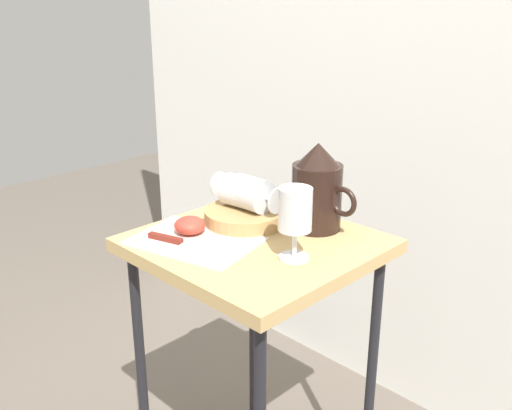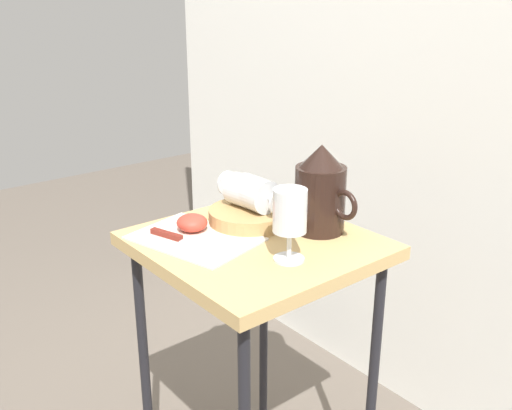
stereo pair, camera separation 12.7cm
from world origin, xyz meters
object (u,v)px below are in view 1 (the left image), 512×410
Objects in this scene: knife at (178,242)px; wine_glass_upright at (295,214)px; apple_half_left at (190,225)px; table at (256,273)px; basket_tray at (244,217)px; wine_glass_tipped_near at (242,192)px; pitcher at (317,195)px; wine_glass_tipped_far at (250,193)px.

wine_glass_upright is at bearing 29.79° from knife.
apple_half_left is at bearing -163.84° from wine_glass_upright.
basket_tray reaches higher than table.
apple_half_left is 0.33× the size of knife.
basket_tray is at bearing 74.48° from apple_half_left.
table is 3.85× the size of basket_tray.
basket_tray is at bearing -28.36° from wine_glass_tipped_near.
table is 10.31× the size of apple_half_left.
pitcher is at bearing 62.53° from knife.
table is at bearing -28.82° from basket_tray.
apple_half_left reaches higher than knife.
basket_tray is at bearing 151.18° from table.
pitcher reaches higher than wine_glass_tipped_far.
apple_half_left is at bearing -106.99° from wine_glass_tipped_far.
wine_glass_tipped_far is (-0.20, 0.07, -0.02)m from wine_glass_upright.
apple_half_left is (-0.12, -0.09, 0.11)m from table.
basket_tray is at bearing -144.87° from pitcher.
wine_glass_upright is 0.72× the size of knife.
apple_half_left is at bearing -98.95° from wine_glass_tipped_near.
pitcher is (0.05, 0.14, 0.17)m from table.
wine_glass_tipped_near is (-0.22, 0.07, -0.02)m from wine_glass_upright.
wine_glass_tipped_far reaches higher than basket_tray.
apple_half_left is at bearing -144.28° from table.
pitcher is at bearing 35.13° from basket_tray.
table is 0.19m from knife.
wine_glass_upright is at bearing -7.19° from table.
basket_tray reaches higher than knife.
knife is (-0.22, -0.13, -0.09)m from wine_glass_upright.
table is at bearing -28.75° from wine_glass_tipped_near.
wine_glass_tipped_near is at bearing 151.25° from table.
wine_glass_tipped_far is at bearing 143.46° from table.
knife is at bearing -123.85° from table.
knife is at bearing -93.34° from basket_tray.
knife is (0.00, -0.20, -0.06)m from wine_glass_tipped_near.
pitcher is 0.96× the size of knife.
pitcher reaches higher than knife.
wine_glass_tipped_near is at bearing 151.64° from basket_tray.
wine_glass_upright is at bearing -19.83° from wine_glass_tipped_far.
table is 3.43× the size of knife.
table is 0.14m from basket_tray.
wine_glass_upright is 1.00× the size of wine_glass_tipped_near.
knife is (0.03, -0.05, -0.01)m from apple_half_left.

